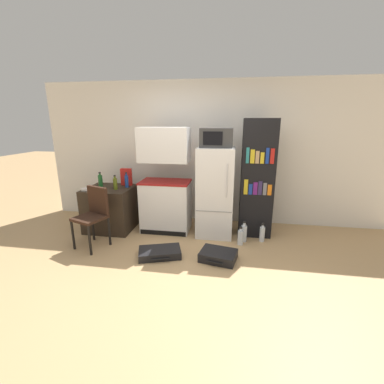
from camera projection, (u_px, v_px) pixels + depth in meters
The scene contains 18 objects.
ground_plane at pixel (182, 275), 3.19m from camera, with size 24.00×24.00×0.00m, color tan.
wall_back at pixel (213, 154), 4.73m from camera, with size 6.40×0.10×2.56m.
side_table at pixel (111, 208), 4.51m from camera, with size 0.78×0.71×0.75m.
kitchen_hutch at pixel (165, 185), 4.35m from camera, with size 0.83×0.51×1.77m.
refrigerator at pixel (215, 192), 4.21m from camera, with size 0.59×0.59×1.46m.
microwave at pixel (217, 138), 3.97m from camera, with size 0.50×0.38×0.29m.
bookshelf at pixel (257, 179), 4.14m from camera, with size 0.52×0.37×1.90m.
bottle_olive_oil at pixel (115, 183), 4.28m from camera, with size 0.07×0.07×0.24m.
bottle_blue_soda at pixel (127, 181), 4.42m from camera, with size 0.06×0.06×0.26m.
bottle_green_tall at pixel (100, 180), 4.48m from camera, with size 0.07×0.07×0.25m.
bowl at pixel (85, 189), 4.24m from camera, with size 0.13×0.13×0.03m.
cereal_box at pixel (126, 177), 4.56m from camera, with size 0.19×0.07×0.30m.
chair at pixel (94, 211), 3.85m from camera, with size 0.51×0.51×0.91m.
suitcase_large_flat at pixel (160, 253), 3.64m from camera, with size 0.66×0.50×0.11m.
suitcase_small_flat at pixel (218, 256), 3.54m from camera, with size 0.54×0.45×0.13m.
water_bottle_front at pixel (240, 237), 3.97m from camera, with size 0.09×0.09×0.29m.
water_bottle_middle at pixel (262, 234), 4.08m from camera, with size 0.08×0.08×0.31m.
water_bottle_back at pixel (244, 233), 4.07m from camera, with size 0.09×0.09×0.34m.
Camera 1 is at (0.56, -2.75, 1.85)m, focal length 24.00 mm.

